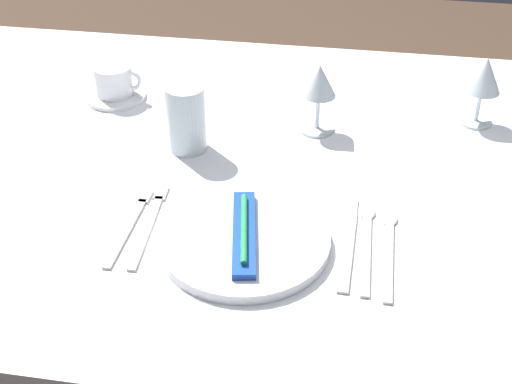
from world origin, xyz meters
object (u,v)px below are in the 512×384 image
object	(u,v)px
fork_outer	(150,222)
dinner_knife	(348,245)
wine_glass_centre	(484,78)
toothbrush_package	(244,232)
spoon_dessert	(389,243)
fork_inner	(131,223)
wine_glass_left	(319,85)
coffee_cup_left	(114,80)
drink_tumbler	(187,122)
spoon_soup	(367,237)
dinner_plate	(244,240)

from	to	relation	value
fork_outer	dinner_knife	bearing A→B (deg)	-1.24
fork_outer	wine_glass_centre	xyz separation A→B (m)	(0.57, 0.43, 0.10)
toothbrush_package	spoon_dessert	bearing A→B (deg)	9.38
wine_glass_centre	fork_outer	bearing A→B (deg)	-142.79
fork_inner	spoon_dessert	xyz separation A→B (m)	(0.43, 0.02, 0.00)
fork_outer	wine_glass_left	size ratio (longest dim) A/B	1.57
coffee_cup_left	wine_glass_left	bearing A→B (deg)	-8.44
fork_inner	drink_tumbler	distance (m)	0.26
dinner_knife	drink_tumbler	size ratio (longest dim) A/B	1.79
wine_glass_centre	drink_tumbler	world-z (taller)	wine_glass_centre
fork_inner	spoon_soup	bearing A→B (deg)	3.67
toothbrush_package	wine_glass_left	bearing A→B (deg)	77.77
spoon_soup	coffee_cup_left	size ratio (longest dim) A/B	2.20
dinner_plate	toothbrush_package	world-z (taller)	toothbrush_package
dinner_knife	coffee_cup_left	world-z (taller)	coffee_cup_left
fork_outer	dinner_plate	bearing A→B (deg)	-10.40
spoon_soup	spoon_dessert	world-z (taller)	same
fork_inner	dinner_plate	bearing A→B (deg)	-6.66
coffee_cup_left	drink_tumbler	xyz separation A→B (m)	(0.21, -0.18, 0.02)
dinner_plate	wine_glass_centre	xyz separation A→B (m)	(0.41, 0.47, 0.09)
spoon_soup	spoon_dessert	size ratio (longest dim) A/B	1.02
spoon_soup	fork_outer	bearing A→B (deg)	-177.20
fork_outer	wine_glass_left	world-z (taller)	wine_glass_left
fork_outer	fork_inner	size ratio (longest dim) A/B	1.05
dinner_knife	drink_tumbler	bearing A→B (deg)	142.63
dinner_knife	spoon_dessert	bearing A→B (deg)	12.95
toothbrush_package	wine_glass_centre	distance (m)	0.62
wine_glass_left	drink_tumbler	xyz separation A→B (m)	(-0.24, -0.11, -0.04)
toothbrush_package	wine_glass_centre	bearing A→B (deg)	48.91
toothbrush_package	fork_outer	world-z (taller)	toothbrush_package
fork_outer	wine_glass_centre	world-z (taller)	wine_glass_centre
dinner_knife	spoon_soup	world-z (taller)	spoon_soup
fork_inner	coffee_cup_left	size ratio (longest dim) A/B	2.06
fork_outer	wine_glass_left	bearing A→B (deg)	54.66
fork_outer	fork_inner	distance (m)	0.03
wine_glass_left	drink_tumbler	world-z (taller)	wine_glass_left
dinner_plate	wine_glass_left	bearing A→B (deg)	77.77
spoon_dessert	wine_glass_centre	distance (m)	0.47
spoon_dessert	fork_outer	bearing A→B (deg)	-178.89
wine_glass_centre	wine_glass_left	bearing A→B (deg)	-165.66
wine_glass_left	wine_glass_centre	bearing A→B (deg)	14.34
fork_inner	wine_glass_centre	world-z (taller)	wine_glass_centre
toothbrush_package	fork_outer	xyz separation A→B (m)	(-0.17, 0.03, -0.02)
spoon_dessert	coffee_cup_left	bearing A→B (deg)	145.47
fork_outer	spoon_dessert	distance (m)	0.40
spoon_soup	wine_glass_centre	world-z (taller)	wine_glass_centre
fork_outer	spoon_soup	world-z (taller)	spoon_soup
toothbrush_package	drink_tumbler	size ratio (longest dim) A/B	1.60
drink_tumbler	wine_glass_centre	bearing A→B (deg)	18.84
dinner_plate	dinner_knife	size ratio (longest dim) A/B	1.17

